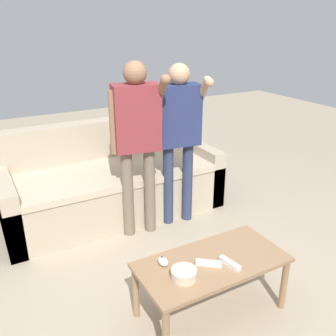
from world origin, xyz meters
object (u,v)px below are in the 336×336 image
(player_right, at_px, (179,127))
(player_center, at_px, (137,131))
(couch, at_px, (111,183))
(coffee_table, at_px, (212,268))
(game_remote_wand_far, at_px, (209,263))
(snack_bowl, at_px, (184,274))
(game_remote_nunchuk, at_px, (163,261))
(game_remote_wand_near, at_px, (230,263))

(player_right, distance_m, player_center, 0.41)
(couch, bearing_deg, player_right, -46.87)
(coffee_table, height_order, game_remote_wand_far, game_remote_wand_far)
(snack_bowl, relative_size, game_remote_nunchuk, 1.78)
(player_right, bearing_deg, game_remote_wand_far, -111.70)
(game_remote_nunchuk, bearing_deg, player_right, 55.42)
(couch, relative_size, player_right, 1.41)
(coffee_table, distance_m, game_remote_wand_near, 0.13)
(coffee_table, relative_size, game_remote_wand_near, 5.97)
(couch, distance_m, game_remote_nunchuk, 1.59)
(snack_bowl, distance_m, game_remote_wand_far, 0.20)
(snack_bowl, bearing_deg, game_remote_wand_near, -6.03)
(coffee_table, height_order, snack_bowl, snack_bowl)
(game_remote_nunchuk, relative_size, player_right, 0.06)
(game_remote_wand_near, bearing_deg, player_center, 92.50)
(coffee_table, bearing_deg, couch, 91.89)
(couch, distance_m, player_right, 0.95)
(player_center, bearing_deg, player_right, 1.96)
(snack_bowl, relative_size, player_right, 0.10)
(snack_bowl, height_order, game_remote_wand_far, snack_bowl)
(couch, bearing_deg, game_remote_wand_far, -89.71)
(player_right, distance_m, game_remote_wand_near, 1.41)
(player_right, relative_size, player_center, 0.97)
(player_center, height_order, game_remote_wand_far, player_center)
(coffee_table, bearing_deg, player_right, 69.85)
(game_remote_wand_near, distance_m, game_remote_wand_far, 0.13)
(coffee_table, relative_size, player_center, 0.63)
(coffee_table, relative_size, player_right, 0.65)
(couch, height_order, coffee_table, couch)
(coffee_table, relative_size, game_remote_nunchuk, 11.02)
(player_right, relative_size, game_remote_wand_far, 10.05)
(snack_bowl, distance_m, game_remote_nunchuk, 0.18)
(snack_bowl, height_order, game_remote_nunchuk, snack_bowl)
(player_right, bearing_deg, coffee_table, -110.15)
(player_center, bearing_deg, coffee_table, -90.72)
(player_center, bearing_deg, game_remote_wand_near, -87.50)
(couch, distance_m, game_remote_wand_far, 1.71)
(player_center, xyz_separation_m, game_remote_wand_far, (-0.06, -1.18, -0.55))
(couch, relative_size, game_remote_wand_near, 13.05)
(player_right, bearing_deg, game_remote_nunchuk, -124.58)
(game_remote_wand_far, bearing_deg, game_remote_wand_near, -29.16)
(player_right, bearing_deg, game_remote_wand_near, -105.94)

